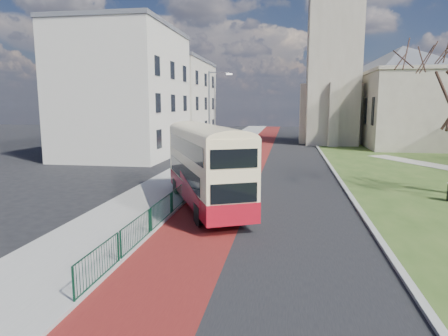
# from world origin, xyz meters

# --- Properties ---
(ground) EXTENTS (160.00, 160.00, 0.00)m
(ground) POSITION_xyz_m (0.00, 0.00, 0.00)
(ground) COLOR black
(ground) RESTS_ON ground
(road_carriageway) EXTENTS (9.00, 120.00, 0.01)m
(road_carriageway) POSITION_xyz_m (1.50, 20.00, 0.01)
(road_carriageway) COLOR black
(road_carriageway) RESTS_ON ground
(bus_lane) EXTENTS (3.40, 120.00, 0.01)m
(bus_lane) POSITION_xyz_m (-1.20, 20.00, 0.01)
(bus_lane) COLOR #591414
(bus_lane) RESTS_ON ground
(pavement_west) EXTENTS (4.00, 120.00, 0.12)m
(pavement_west) POSITION_xyz_m (-5.00, 20.00, 0.06)
(pavement_west) COLOR gray
(pavement_west) RESTS_ON ground
(kerb_west) EXTENTS (0.25, 120.00, 0.13)m
(kerb_west) POSITION_xyz_m (-3.00, 20.00, 0.07)
(kerb_west) COLOR #999993
(kerb_west) RESTS_ON ground
(kerb_east) EXTENTS (0.25, 80.00, 0.13)m
(kerb_east) POSITION_xyz_m (6.10, 22.00, 0.07)
(kerb_east) COLOR #999993
(kerb_east) RESTS_ON ground
(pedestrian_railing) EXTENTS (0.07, 24.00, 1.12)m
(pedestrian_railing) POSITION_xyz_m (-2.95, 4.00, 0.55)
(pedestrian_railing) COLOR #0C3824
(pedestrian_railing) RESTS_ON ground
(gothic_church) EXTENTS (16.38, 18.00, 40.00)m
(gothic_church) POSITION_xyz_m (12.56, 38.00, 13.13)
(gothic_church) COLOR gray
(gothic_church) RESTS_ON ground
(street_block_near) EXTENTS (10.30, 14.30, 13.00)m
(street_block_near) POSITION_xyz_m (-14.00, 22.00, 6.51)
(street_block_near) COLOR beige
(street_block_near) RESTS_ON ground
(street_block_far) EXTENTS (10.30, 16.30, 11.50)m
(street_block_far) POSITION_xyz_m (-14.00, 38.00, 5.76)
(street_block_far) COLOR #B8B19B
(street_block_far) RESTS_ON ground
(streetlamp) EXTENTS (2.13, 0.18, 8.00)m
(streetlamp) POSITION_xyz_m (-4.35, 18.00, 4.59)
(streetlamp) COLOR gray
(streetlamp) RESTS_ON pavement_west
(bus) EXTENTS (6.17, 9.81, 4.08)m
(bus) POSITION_xyz_m (-1.62, 2.61, 2.33)
(bus) COLOR #A00E1C
(bus) RESTS_ON ground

